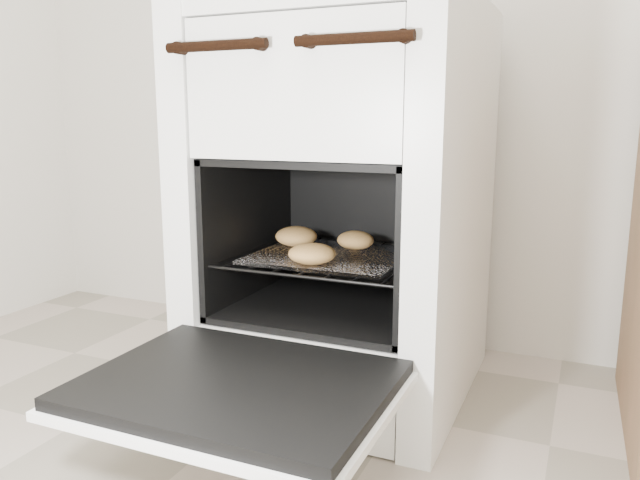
% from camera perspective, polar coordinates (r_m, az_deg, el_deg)
% --- Properties ---
extents(stove, '(0.62, 0.69, 0.95)m').
position_cam_1_polar(stove, '(1.55, 2.24, 2.86)').
color(stove, white).
rests_on(stove, ground).
extents(oven_door, '(0.56, 0.43, 0.04)m').
position_cam_1_polar(oven_door, '(1.17, -7.54, -13.31)').
color(oven_door, black).
rests_on(oven_door, stove).
extents(oven_rack, '(0.45, 0.43, 0.01)m').
position_cam_1_polar(oven_rack, '(1.51, 1.26, -1.53)').
color(oven_rack, black).
rests_on(oven_rack, stove).
extents(foil_sheet, '(0.35, 0.31, 0.01)m').
position_cam_1_polar(foil_sheet, '(1.49, 0.96, -1.45)').
color(foil_sheet, silver).
rests_on(foil_sheet, oven_rack).
extents(baked_rolls, '(0.28, 0.31, 0.05)m').
position_cam_1_polar(baked_rolls, '(1.50, -0.26, -0.27)').
color(baked_rolls, tan).
rests_on(baked_rolls, foil_sheet).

